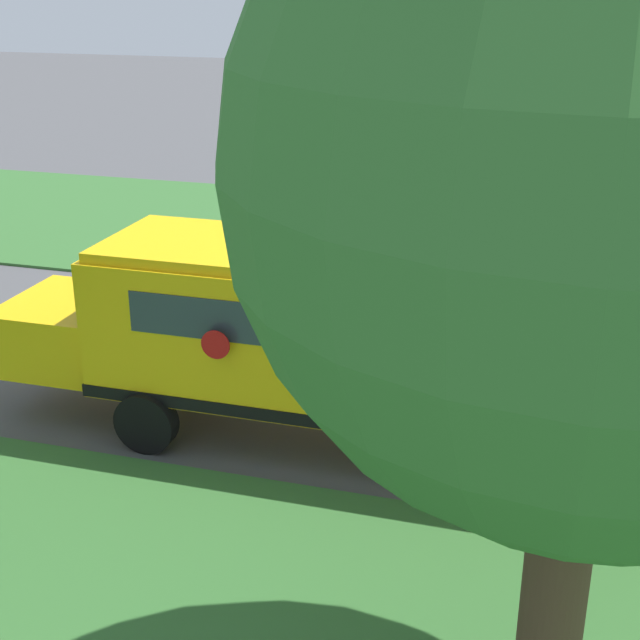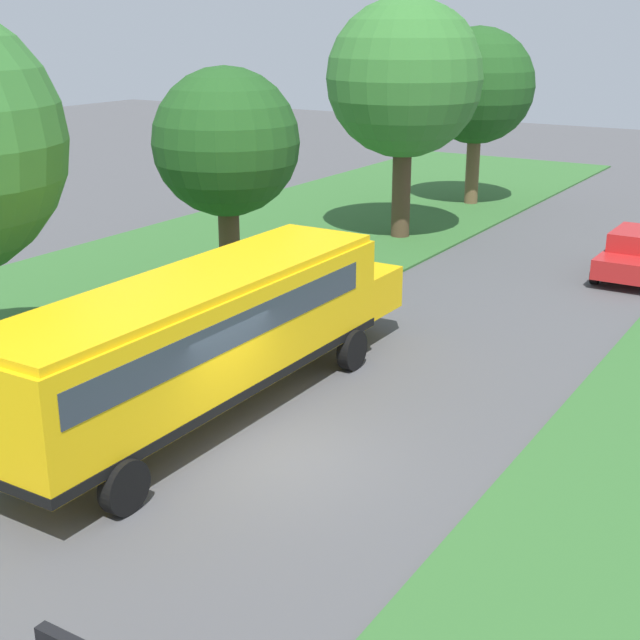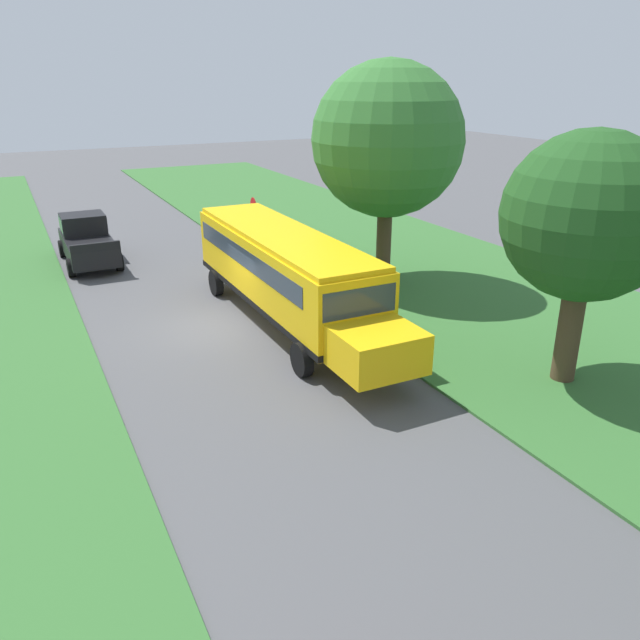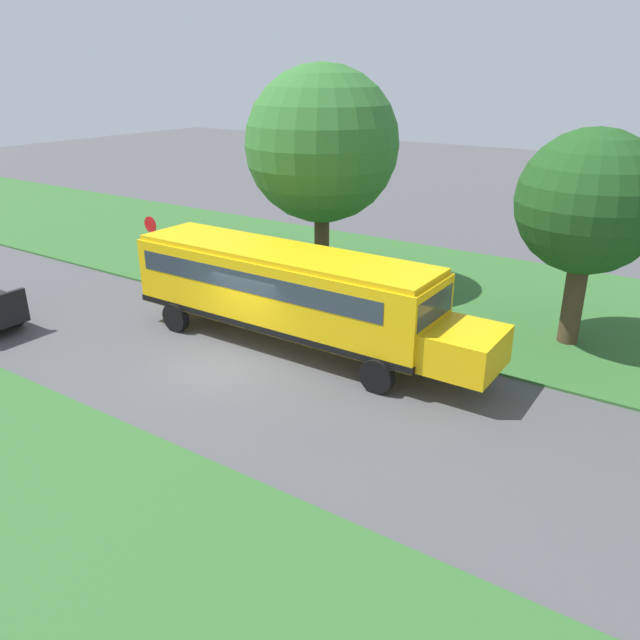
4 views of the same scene
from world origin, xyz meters
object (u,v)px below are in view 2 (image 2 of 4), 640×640
at_px(oak_tree_far_end, 409,74).
at_px(car_red_nearest, 637,251).
at_px(oak_tree_roadside_mid, 223,143).
at_px(oak_tree_across_road, 480,86).
at_px(school_bus, 208,331).

bearing_deg(oak_tree_far_end, car_red_nearest, -6.50).
bearing_deg(oak_tree_roadside_mid, oak_tree_far_end, 82.57).
relative_size(car_red_nearest, oak_tree_far_end, 0.49).
distance_m(car_red_nearest, oak_tree_far_end, 10.56).
height_order(car_red_nearest, oak_tree_across_road, oak_tree_across_road).
bearing_deg(oak_tree_roadside_mid, school_bus, -54.77).
relative_size(school_bus, oak_tree_far_end, 1.38).
xyz_separation_m(car_red_nearest, oak_tree_far_end, (-9.06, 1.03, 5.32)).
height_order(school_bus, oak_tree_across_road, oak_tree_across_road).
height_order(school_bus, car_red_nearest, school_bus).
bearing_deg(oak_tree_across_road, car_red_nearest, -42.77).
xyz_separation_m(oak_tree_roadside_mid, oak_tree_across_road, (1.03, 17.29, 0.65)).
bearing_deg(oak_tree_roadside_mid, car_red_nearest, 40.06).
relative_size(oak_tree_roadside_mid, oak_tree_far_end, 0.77).
distance_m(school_bus, oak_tree_across_road, 25.21).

